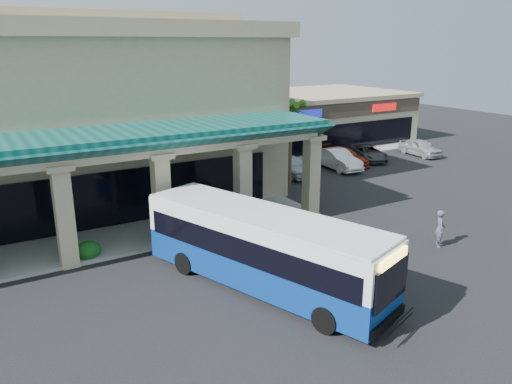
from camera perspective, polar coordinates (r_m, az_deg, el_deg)
ground at (r=22.30m, az=1.73°, el=-9.13°), size 110.00×110.00×0.00m
main_building at (r=33.27m, az=-25.90°, el=8.09°), size 30.80×14.80×11.35m
arcade at (r=24.84m, az=-22.95°, el=-0.70°), size 30.00×6.20×5.70m
strip_mall at (r=50.56m, az=4.44°, el=8.43°), size 22.50×12.50×4.90m
palm_0 at (r=34.54m, az=3.93°, el=5.98°), size 2.40×2.40×6.60m
palm_1 at (r=37.61m, az=2.57°, el=6.27°), size 2.40×2.40×5.80m
broadleaf_tree at (r=40.97m, az=-3.66°, el=6.42°), size 2.60×2.60×4.81m
transit_bus at (r=20.35m, az=0.77°, el=-6.74°), size 6.38×11.87×3.25m
pedestrian at (r=26.21m, az=20.28°, el=-3.94°), size 0.78×0.82×1.88m
car_silver at (r=37.86m, az=3.85°, el=3.08°), size 1.92×4.73×1.61m
car_white at (r=40.29m, az=9.27°, el=3.72°), size 1.95×4.91×1.59m
car_red at (r=41.79m, az=9.91°, el=4.03°), size 2.69×5.11×1.41m
car_gray at (r=43.88m, az=12.76°, el=4.38°), size 3.51×5.02×1.27m
car_extra at (r=46.95m, az=18.25°, el=4.86°), size 2.09×4.42×1.46m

